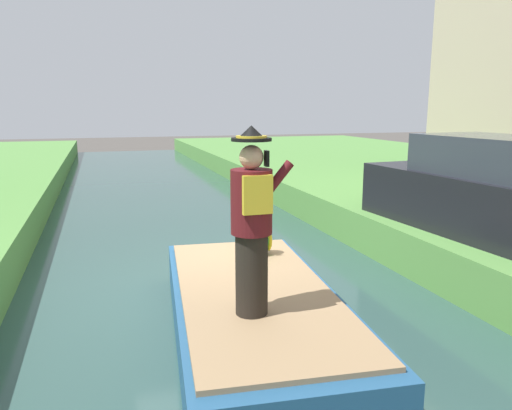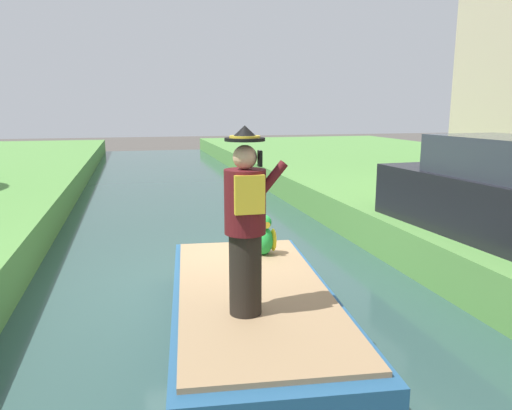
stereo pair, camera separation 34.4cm
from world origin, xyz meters
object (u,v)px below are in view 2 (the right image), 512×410
Objects in this scene: person_pirate at (246,223)px; parrot_plush at (264,237)px; boat at (253,313)px; parked_car_dark at (498,194)px.

person_pirate is 3.25× the size of parrot_plush.
person_pirate reaches higher than boat.
boat is at bearing 76.98° from person_pirate.
parrot_plush is at bearing 76.28° from person_pirate.
boat is 4.37m from parked_car_dark.
parked_car_dark is (3.66, -0.12, 0.47)m from parrot_plush.
parrot_plush is at bearing 69.50° from boat.
person_pirate is 2.09m from parrot_plush.
boat is 2.36× the size of person_pirate.
parked_car_dark is at bearing 14.74° from boat.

